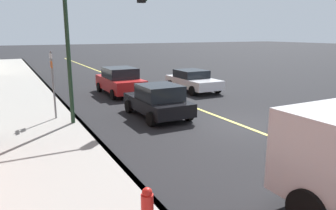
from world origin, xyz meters
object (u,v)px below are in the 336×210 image
car_black (158,101)px  car_red (120,81)px  street_sign_post (53,81)px  traffic_light_mast (98,22)px  car_white (193,80)px

car_black → car_red: bearing=-2.9°
car_black → street_sign_post: size_ratio=1.29×
car_red → car_black: 6.01m
car_black → traffic_light_mast: 4.25m
traffic_light_mast → car_white: bearing=-57.9°
street_sign_post → car_red: bearing=-44.5°
car_black → traffic_light_mast: size_ratio=0.63×
car_white → car_red: bearing=77.2°
car_white → car_red: size_ratio=0.99×
car_white → street_sign_post: 9.91m
traffic_light_mast → street_sign_post: bearing=57.5°
car_white → street_sign_post: (-3.56, 9.18, 1.06)m
car_white → car_red: car_red is taller
car_red → traffic_light_mast: traffic_light_mast is taller
street_sign_post → car_white: bearing=-68.8°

